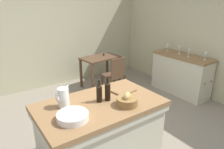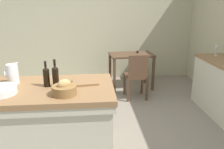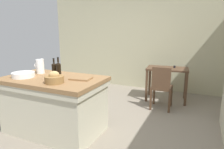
{
  "view_description": "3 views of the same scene",
  "coord_description": "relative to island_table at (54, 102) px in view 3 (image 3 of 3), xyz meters",
  "views": [
    {
      "loc": [
        -1.59,
        -2.35,
        2.07
      ],
      "look_at": [
        0.22,
        0.23,
        0.92
      ],
      "focal_mm": 32.99,
      "sensor_mm": 36.0,
      "label": 1
    },
    {
      "loc": [
        0.12,
        -2.89,
        1.78
      ],
      "look_at": [
        0.39,
        0.12,
        0.83
      ],
      "focal_mm": 36.63,
      "sensor_mm": 36.0,
      "label": 2
    },
    {
      "loc": [
        1.61,
        -2.67,
        1.56
      ],
      "look_at": [
        0.36,
        0.09,
        0.89
      ],
      "focal_mm": 31.41,
      "sensor_mm": 36.0,
      "label": 3
    }
  ],
  "objects": [
    {
      "name": "wash_bowl",
      "position": [
        -0.43,
        -0.15,
        0.44
      ],
      "size": [
        0.34,
        0.34,
        0.08
      ],
      "primitive_type": "cylinder",
      "color": "white",
      "rests_on": "island_table"
    },
    {
      "name": "pitcher",
      "position": [
        -0.4,
        0.17,
        0.52
      ],
      "size": [
        0.17,
        0.13,
        0.28
      ],
      "color": "white",
      "rests_on": "island_table"
    },
    {
      "name": "wine_bottle_amber",
      "position": [
        0.01,
        0.03,
        0.52
      ],
      "size": [
        0.07,
        0.07,
        0.3
      ],
      "color": "black",
      "rests_on": "island_table"
    },
    {
      "name": "wall_back",
      "position": [
        0.41,
        3.01,
        0.83
      ],
      "size": [
        5.32,
        0.12,
        2.6
      ],
      "primitive_type": "cube",
      "color": "#B7B28E",
      "rests_on": "ground"
    },
    {
      "name": "island_table",
      "position": [
        0.0,
        0.0,
        0.0
      ],
      "size": [
        1.54,
        0.93,
        0.87
      ],
      "color": "olive",
      "rests_on": "ground"
    },
    {
      "name": "cutting_board",
      "position": [
        0.45,
        0.1,
        0.41
      ],
      "size": [
        0.32,
        0.27,
        0.02
      ],
      "primitive_type": "cube",
      "rotation": [
        0.0,
        0.0,
        0.14
      ],
      "color": "olive",
      "rests_on": "island_table"
    },
    {
      "name": "wine_bottle_dark",
      "position": [
        0.12,
        0.01,
        0.53
      ],
      "size": [
        0.07,
        0.07,
        0.32
      ],
      "color": "black",
      "rests_on": "island_table"
    },
    {
      "name": "bread_basket",
      "position": [
        0.24,
        -0.23,
        0.46
      ],
      "size": [
        0.26,
        0.26,
        0.17
      ],
      "color": "olive",
      "rests_on": "island_table"
    },
    {
      "name": "writing_desk",
      "position": [
        1.37,
        2.19,
        0.16
      ],
      "size": [
        0.95,
        0.65,
        0.81
      ],
      "color": "#513826",
      "rests_on": "ground"
    },
    {
      "name": "ground_plane",
      "position": [
        0.41,
        0.41,
        -0.47
      ],
      "size": [
        6.76,
        6.76,
        0.0
      ],
      "primitive_type": "plane",
      "color": "gray"
    },
    {
      "name": "wicker_hamper",
      "position": [
        -1.07,
        -0.03,
        -0.33
      ],
      "size": [
        0.31,
        0.31,
        0.27
      ],
      "primitive_type": "cylinder",
      "color": "olive",
      "rests_on": "ground"
    },
    {
      "name": "wooden_chair",
      "position": [
        1.37,
        1.58,
        0.01
      ],
      "size": [
        0.42,
        0.42,
        0.89
      ],
      "color": "#513826",
      "rests_on": "ground"
    }
  ]
}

